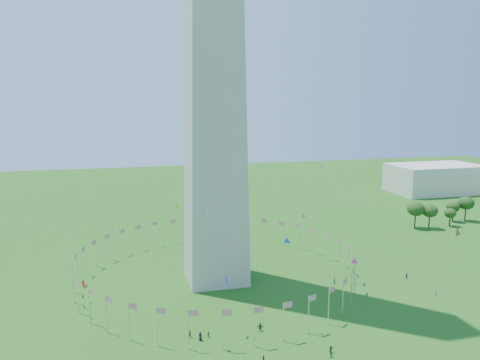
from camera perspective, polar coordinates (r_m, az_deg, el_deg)
name	(u,v)px	position (r m, az deg, el deg)	size (l,w,h in m)	color
flag_ring	(216,265)	(140.59, -2.97, -10.26)	(80.24, 80.24, 9.00)	silver
gov_building_east_a	(435,178)	(292.83, 22.66, 0.18)	(50.00, 30.00, 16.00)	beige
crowd	(291,355)	(102.68, 6.22, -20.48)	(87.21, 67.61, 1.97)	slate
kites_aloft	(308,240)	(111.07, 8.35, -7.21)	(90.44, 76.18, 37.68)	blue
tree_line_east	(462,212)	(222.08, 25.43, -3.60)	(54.08, 15.72, 10.98)	#2A541C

